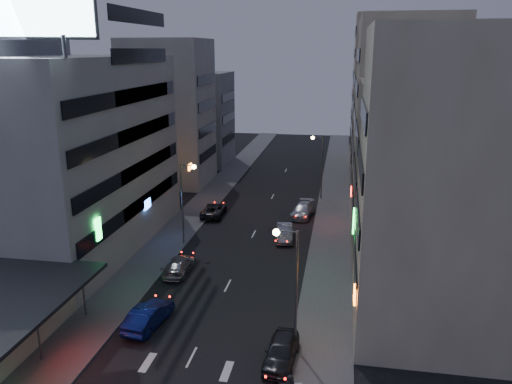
% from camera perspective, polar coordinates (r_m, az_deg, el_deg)
% --- Properties ---
extents(sidewalk_left, '(4.00, 120.00, 0.12)m').
position_cam_1_polar(sidewalk_left, '(57.71, -7.41, -2.85)').
color(sidewalk_left, '#4C4C4F').
rests_on(sidewalk_left, ground).
extents(sidewalk_right, '(4.00, 120.00, 0.12)m').
position_cam_1_polar(sidewalk_right, '(55.25, 8.69, -3.77)').
color(sidewalk_right, '#4C4C4F').
rests_on(sidewalk_right, ground).
extents(white_building, '(14.00, 24.00, 18.00)m').
position_cam_1_polar(white_building, '(50.19, -21.10, 3.93)').
color(white_building, '#AFAFAA').
rests_on(white_building, ground).
extents(shophouse_near, '(10.00, 11.00, 20.00)m').
position_cam_1_polar(shophouse_near, '(34.25, 20.25, 0.50)').
color(shophouse_near, beige).
rests_on(shophouse_near, ground).
extents(shophouse_mid, '(11.00, 12.00, 16.00)m').
position_cam_1_polar(shophouse_mid, '(45.81, 18.24, 1.84)').
color(shophouse_mid, gray).
rests_on(shophouse_mid, ground).
extents(shophouse_far, '(10.00, 14.00, 22.00)m').
position_cam_1_polar(shophouse_far, '(57.90, 16.29, 7.85)').
color(shophouse_far, beige).
rests_on(shophouse_far, ground).
extents(far_left_a, '(11.00, 10.00, 20.00)m').
position_cam_1_polar(far_left_a, '(71.79, -9.93, 8.90)').
color(far_left_a, '#AFAFAA').
rests_on(far_left_a, ground).
extents(far_left_b, '(12.00, 10.00, 15.00)m').
position_cam_1_polar(far_left_b, '(84.50, -7.20, 8.34)').
color(far_left_b, gray).
rests_on(far_left_b, ground).
extents(far_right_a, '(11.00, 12.00, 18.00)m').
position_cam_1_polar(far_right_a, '(73.01, 15.37, 7.89)').
color(far_right_a, gray).
rests_on(far_right_a, ground).
extents(far_right_b, '(12.00, 12.00, 24.00)m').
position_cam_1_polar(far_right_b, '(86.61, 15.06, 11.11)').
color(far_right_b, beige).
rests_on(far_right_b, ground).
extents(billboard, '(9.52, 3.75, 6.20)m').
position_cam_1_polar(billboard, '(38.79, -25.55, 19.11)').
color(billboard, '#595B60').
rests_on(billboard, white_building).
extents(street_lamp_right_near, '(1.60, 0.44, 8.02)m').
position_cam_1_polar(street_lamp_right_near, '(31.13, 3.95, -9.14)').
color(street_lamp_right_near, '#595B60').
rests_on(street_lamp_right_near, sidewalk_right).
extents(street_lamp_left, '(1.60, 0.44, 8.02)m').
position_cam_1_polar(street_lamp_left, '(48.24, -8.04, -0.05)').
color(street_lamp_left, '#595B60').
rests_on(street_lamp_left, sidewalk_left).
extents(street_lamp_right_far, '(1.60, 0.44, 8.02)m').
position_cam_1_polar(street_lamp_right_far, '(63.50, 7.25, 3.86)').
color(street_lamp_right_far, '#595B60').
rests_on(street_lamp_right_far, sidewalk_right).
extents(parked_car_right_near, '(2.09, 4.65, 1.55)m').
position_cam_1_polar(parked_car_right_near, '(32.07, 2.91, -17.71)').
color(parked_car_right_near, '#26262B').
rests_on(parked_car_right_near, ground).
extents(parked_car_right_mid, '(2.12, 4.69, 1.49)m').
position_cam_1_polar(parked_car_right_mid, '(50.62, 3.28, -4.65)').
color(parked_car_right_mid, '#97999E').
rests_on(parked_car_right_mid, ground).
extents(parked_car_left, '(2.49, 5.14, 1.41)m').
position_cam_1_polar(parked_car_left, '(57.85, -4.84, -2.05)').
color(parked_car_left, '#28292E').
rests_on(parked_car_left, ground).
extents(parked_car_right_far, '(2.73, 5.31, 1.47)m').
position_cam_1_polar(parked_car_right_far, '(57.67, 5.35, -2.09)').
color(parked_car_right_far, '#AFB1B8').
rests_on(parked_car_right_far, ground).
extents(road_car_blue, '(2.29, 5.00, 1.59)m').
position_cam_1_polar(road_car_blue, '(36.37, -12.17, -13.65)').
color(road_car_blue, navy).
rests_on(road_car_blue, ground).
extents(road_car_silver, '(2.07, 4.86, 1.40)m').
position_cam_1_polar(road_car_silver, '(43.86, -8.82, -8.25)').
color(road_car_silver, '#AEB2B7').
rests_on(road_car_silver, ground).
extents(scooter_silver_b, '(0.98, 2.08, 1.22)m').
position_cam_1_polar(scooter_silver_b, '(30.41, 5.36, -19.98)').
color(scooter_silver_b, '#B0B3B8').
rests_on(scooter_silver_b, sidewalk_right).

